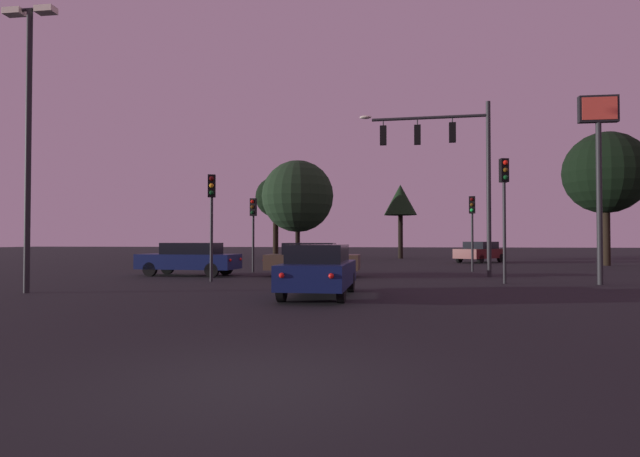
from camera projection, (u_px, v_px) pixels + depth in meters
name	position (u px, v px, depth m)	size (l,w,h in m)	color
ground_plane	(362.00, 268.00, 30.13)	(168.00, 168.00, 0.00)	black
traffic_signal_mast_arm	(449.00, 156.00, 23.31)	(5.91, 0.57, 7.90)	#232326
traffic_light_corner_left	(253.00, 219.00, 26.20)	(0.33, 0.37, 3.79)	#232326
traffic_light_corner_right	(212.00, 206.00, 20.31)	(0.36, 0.38, 4.25)	#232326
traffic_light_median	(504.00, 195.00, 19.40)	(0.35, 0.38, 4.75)	#232326
traffic_light_far_side	(472.00, 218.00, 26.71)	(0.35, 0.38, 3.94)	#232326
car_nearside_lane	(319.00, 269.00, 14.90)	(1.87, 4.40, 1.52)	#0F1947
car_crossing_left	(312.00, 259.00, 22.93)	(4.25, 1.80, 1.52)	#473828
car_crossing_right	(190.00, 258.00, 23.57)	(4.73, 2.14, 1.52)	#0F1947
car_far_lane	(480.00, 252.00, 37.33)	(4.15, 4.47, 1.52)	#4C0F0F
parking_lot_lamp_post	(29.00, 114.00, 16.07)	(1.70, 0.36, 9.00)	#232326
store_sign_illuminated	(599.00, 146.00, 18.96)	(1.40, 0.28, 7.02)	#232326
tree_behind_sign	(400.00, 201.00, 45.22)	(2.90, 2.90, 6.56)	black
tree_left_far	(276.00, 198.00, 46.84)	(3.71, 3.71, 7.45)	black
tree_center_horizon	(298.00, 196.00, 41.21)	(5.79, 5.79, 8.07)	black
tree_right_cluster	(606.00, 173.00, 32.96)	(5.26, 5.26, 8.63)	black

